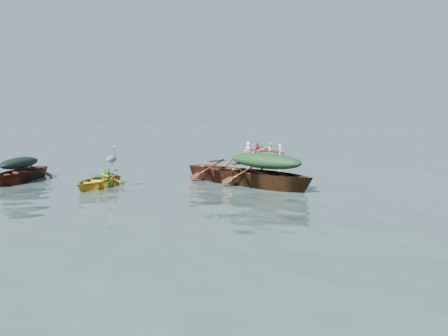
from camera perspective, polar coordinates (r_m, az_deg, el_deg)
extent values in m
plane|color=#364C46|center=(14.17, -9.51, -2.92)|extent=(140.00, 140.00, 0.00)
imported|color=gold|center=(15.20, -16.22, -2.43)|extent=(2.07, 3.04, 0.73)
imported|color=#471910|center=(17.52, -25.07, -1.59)|extent=(3.27, 4.13, 1.00)
imported|color=#462A10|center=(14.61, 5.35, -2.55)|extent=(5.26, 2.21, 1.24)
imported|color=#542215|center=(15.69, 0.41, -1.85)|extent=(5.05, 2.29, 1.17)
imported|color=white|center=(24.64, 5.25, 1.37)|extent=(3.73, 1.23, 0.85)
ellipsoid|color=black|center=(17.43, -25.19, 0.69)|extent=(1.80, 2.27, 0.40)
ellipsoid|color=#163719|center=(14.49, 5.39, 0.88)|extent=(2.89, 1.21, 0.52)
imported|color=#31711D|center=(15.56, -15.13, 0.30)|extent=(0.96, 1.08, 0.60)
imported|color=white|center=(24.57, 5.27, 3.24)|extent=(2.62, 1.08, 0.76)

